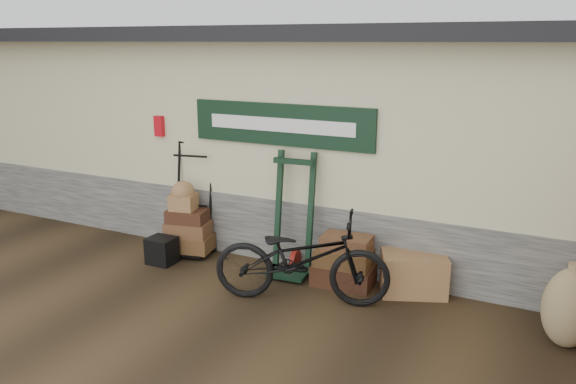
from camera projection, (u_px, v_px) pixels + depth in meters
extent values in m
plane|color=black|center=(267.00, 295.00, 6.89)|extent=(80.00, 80.00, 0.00)
cube|color=#4C4C47|center=(347.00, 203.00, 9.15)|extent=(14.00, 3.54, 0.90)
cube|color=beige|center=(350.00, 111.00, 8.76)|extent=(14.00, 3.50, 2.10)
cube|color=black|center=(348.00, 35.00, 8.33)|extent=(14.40, 4.10, 0.20)
cube|color=black|center=(281.00, 125.00, 7.35)|extent=(2.60, 0.06, 0.55)
cube|color=white|center=(280.00, 125.00, 7.31)|extent=(2.10, 0.01, 0.18)
cube|color=red|center=(160.00, 126.00, 8.24)|extent=(0.14, 0.10, 0.30)
cube|color=olive|center=(414.00, 274.00, 6.88)|extent=(0.91, 0.76, 0.50)
cube|color=black|center=(162.00, 250.00, 7.82)|extent=(0.37, 0.32, 0.37)
imported|color=black|center=(301.00, 254.00, 6.56)|extent=(1.29, 2.20, 1.21)
ellipsoid|color=olive|center=(569.00, 308.00, 5.62)|extent=(0.60, 0.53, 0.85)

